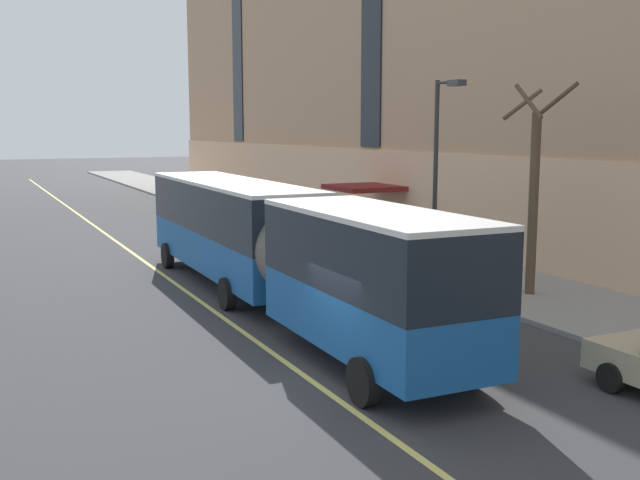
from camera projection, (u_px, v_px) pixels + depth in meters
ground_plane at (349, 382)px, 16.40m from camera, size 260.00×260.00×0.00m
sidewalk at (576, 305)px, 23.14m from camera, size 5.32×160.00×0.15m
city_bus at (271, 240)px, 22.74m from camera, size 3.08×19.98×3.69m
parked_car_white_2 at (213, 210)px, 43.48m from camera, size 1.99×4.65×1.56m
parked_car_navy_3 at (394, 268)px, 25.55m from camera, size 1.95×4.71×1.56m
parked_car_white_4 at (283, 232)px, 34.22m from camera, size 2.03×4.23×1.56m
parked_car_darkgray_6 at (185, 201)px, 48.94m from camera, size 1.99×4.26×1.56m
street_tree_mid_block at (534, 189)px, 24.01m from camera, size 1.76×1.75×6.80m
street_lamp at (440, 160)px, 25.64m from camera, size 0.36×1.48×6.98m
lane_centerline at (268, 350)px, 18.77m from camera, size 0.16×140.00×0.01m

